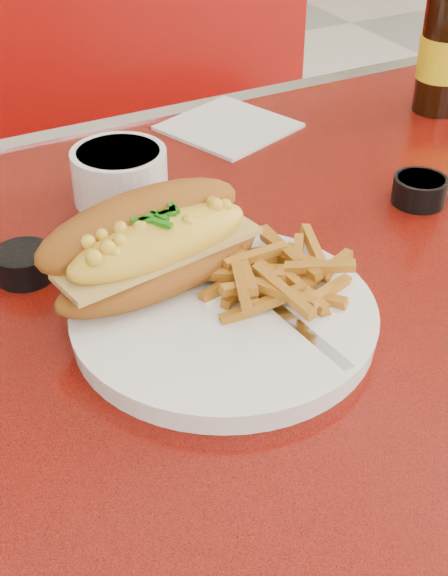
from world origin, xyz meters
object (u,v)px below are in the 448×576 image
dinner_plate (224,317)px  mac_hoagie (153,245)px  diner_table (316,396)px  booth_bench_far (83,270)px  sauce_cup_left (24,263)px  sauce_cup_right (420,189)px  beer_bottle (446,39)px  fork (284,314)px  gravy_ramekin (120,174)px

dinner_plate → mac_hoagie: (-0.03, 0.06, 0.04)m
diner_table → booth_bench_far: (0.00, 0.81, -0.32)m
sauce_cup_left → sauce_cup_right: sauce_cup_right is taller
sauce_cup_left → beer_bottle: (0.58, 0.13, 0.08)m
booth_bench_far → fork: (-0.09, -0.87, 0.50)m
sauce_cup_left → sauce_cup_right: (0.41, -0.06, 0.00)m
booth_bench_far → fork: 1.01m
mac_hoagie → beer_bottle: size_ratio=0.85×
mac_hoagie → booth_bench_far: bearing=68.9°
booth_bench_far → fork: booth_bench_far is taller
mac_hoagie → fork: bearing=-61.2°
fork → sauce_cup_right: size_ratio=2.51×
sauce_cup_right → sauce_cup_left: bearing=171.9°
booth_bench_far → sauce_cup_right: bearing=-78.5°
dinner_plate → gravy_ramekin: bearing=88.2°
beer_bottle → sauce_cup_right: bearing=-134.0°
diner_table → mac_hoagie: 0.27m
booth_bench_far → fork: size_ratio=7.50×
diner_table → mac_hoagie: bearing=169.5°
mac_hoagie → sauce_cup_right: bearing=-4.2°
sauce_cup_right → dinner_plate: bearing=-161.6°
beer_bottle → sauce_cup_left: bearing=-167.7°
booth_bench_far → gravy_ramekin: (-0.12, -0.60, 0.51)m
mac_hoagie → fork: size_ratio=1.33×
mac_hoagie → sauce_cup_left: 0.13m
fork → beer_bottle: (0.42, 0.31, 0.08)m
booth_bench_far → fork: bearing=-95.7°
diner_table → gravy_ramekin: 0.31m
fork → gravy_ramekin: bearing=1.7°
booth_bench_far → mac_hoagie: booth_bench_far is taller
fork → mac_hoagie: bearing=33.4°
diner_table → dinner_plate: 0.22m
sauce_cup_left → sauce_cup_right: bearing=-8.1°
diner_table → gravy_ramekin: bearing=119.4°
sauce_cup_right → diner_table: bearing=-158.9°
diner_table → dinner_plate: bearing=-164.9°
diner_table → booth_bench_far: 0.87m
fork → gravy_ramekin: 0.28m
dinner_plate → beer_bottle: 0.54m
sauce_cup_right → fork: bearing=-153.1°
diner_table → sauce_cup_left: bearing=155.2°
dinner_plate → sauce_cup_right: sauce_cup_right is taller
gravy_ramekin → sauce_cup_right: bearing=-29.3°
booth_bench_far → sauce_cup_left: 0.89m
sauce_cup_left → gravy_ramekin: bearing=35.9°
gravy_ramekin → beer_bottle: size_ratio=0.44×
gravy_ramekin → diner_table: bearing=-60.6°
fork → sauce_cup_right: (0.24, 0.12, -0.00)m
gravy_ramekin → sauce_cup_left: bearing=-144.1°
gravy_ramekin → dinner_plate: bearing=-91.8°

